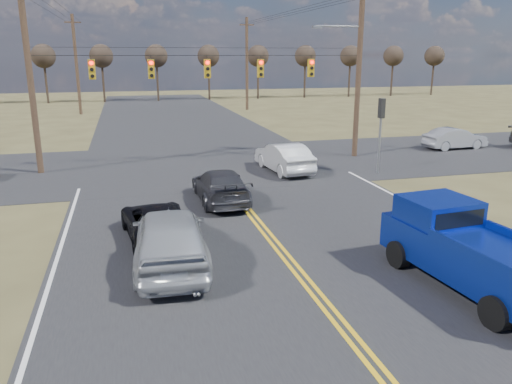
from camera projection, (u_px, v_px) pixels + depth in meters
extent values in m
plane|color=brown|center=(336.00, 320.00, 11.73)|extent=(160.00, 160.00, 0.00)
cube|color=#28282B|center=(241.00, 203.00, 21.06)|extent=(14.00, 120.00, 0.02)
cube|color=#28282B|center=(210.00, 164.00, 28.53)|extent=(120.00, 12.00, 0.02)
cylinder|color=#473323|center=(30.00, 76.00, 25.01)|extent=(0.32, 0.32, 10.00)
cylinder|color=#473323|center=(359.00, 73.00, 29.39)|extent=(0.32, 0.32, 10.00)
cylinder|color=black|center=(207.00, 55.00, 26.93)|extent=(18.00, 0.02, 0.02)
cylinder|color=black|center=(207.00, 48.00, 26.83)|extent=(18.00, 0.02, 0.02)
cube|color=#B28C14|center=(92.00, 69.00, 25.66)|extent=(0.34, 0.24, 1.00)
cylinder|color=#FF0C05|center=(91.00, 63.00, 25.44)|extent=(0.20, 0.06, 0.20)
cylinder|color=black|center=(92.00, 70.00, 25.53)|extent=(0.20, 0.06, 0.20)
cylinder|color=black|center=(92.00, 76.00, 25.62)|extent=(0.20, 0.06, 0.20)
cube|color=black|center=(91.00, 61.00, 25.38)|extent=(0.24, 0.14, 0.03)
cube|color=#B28C14|center=(151.00, 69.00, 26.39)|extent=(0.34, 0.24, 1.00)
cylinder|color=#FF0C05|center=(151.00, 63.00, 26.17)|extent=(0.20, 0.06, 0.20)
cylinder|color=black|center=(151.00, 69.00, 26.26)|extent=(0.20, 0.06, 0.20)
cylinder|color=black|center=(152.00, 76.00, 26.35)|extent=(0.20, 0.06, 0.20)
cube|color=black|center=(151.00, 61.00, 26.11)|extent=(0.24, 0.14, 0.03)
cube|color=#B28C14|center=(207.00, 69.00, 27.12)|extent=(0.34, 0.24, 1.00)
cylinder|color=#FF0C05|center=(208.00, 62.00, 26.90)|extent=(0.20, 0.06, 0.20)
cylinder|color=black|center=(208.00, 69.00, 26.99)|extent=(0.20, 0.06, 0.20)
cylinder|color=black|center=(208.00, 75.00, 27.08)|extent=(0.20, 0.06, 0.20)
cube|color=black|center=(208.00, 60.00, 26.84)|extent=(0.24, 0.14, 0.03)
cube|color=#B28C14|center=(260.00, 68.00, 27.85)|extent=(0.34, 0.24, 1.00)
cylinder|color=#FF0C05|center=(261.00, 62.00, 27.63)|extent=(0.20, 0.06, 0.20)
cylinder|color=black|center=(261.00, 68.00, 27.72)|extent=(0.20, 0.06, 0.20)
cylinder|color=black|center=(261.00, 74.00, 27.81)|extent=(0.20, 0.06, 0.20)
cube|color=black|center=(261.00, 60.00, 27.58)|extent=(0.24, 0.14, 0.03)
cube|color=#B28C14|center=(311.00, 68.00, 28.58)|extent=(0.34, 0.24, 1.00)
cylinder|color=#FF0C05|center=(312.00, 62.00, 28.36)|extent=(0.20, 0.06, 0.20)
cylinder|color=black|center=(312.00, 68.00, 28.45)|extent=(0.20, 0.06, 0.20)
cylinder|color=black|center=(312.00, 74.00, 28.54)|extent=(0.20, 0.06, 0.20)
cube|color=black|center=(312.00, 60.00, 28.31)|extent=(0.24, 0.14, 0.03)
cylinder|color=slate|center=(379.00, 143.00, 25.90)|extent=(0.12, 0.12, 3.20)
cube|color=black|center=(382.00, 108.00, 25.42)|extent=(0.24, 0.34, 1.00)
cylinder|color=slate|center=(339.00, 26.00, 28.36)|extent=(2.80, 0.10, 0.10)
cube|color=slate|center=(317.00, 27.00, 28.06)|extent=(0.55, 0.22, 0.14)
cylinder|color=#473323|center=(77.00, 65.00, 51.13)|extent=(0.32, 0.32, 10.00)
cube|color=#473323|center=(73.00, 22.00, 50.02)|extent=(1.60, 0.12, 0.12)
cylinder|color=#473323|center=(247.00, 65.00, 55.51)|extent=(0.32, 0.32, 10.00)
cube|color=#473323|center=(247.00, 25.00, 54.40)|extent=(1.60, 0.12, 0.12)
cylinder|color=#33261C|center=(46.00, 82.00, 63.57)|extent=(0.28, 0.28, 5.50)
sphere|color=#2D231C|center=(43.00, 56.00, 62.73)|extent=(3.00, 3.00, 3.00)
cylinder|color=#33261C|center=(103.00, 81.00, 65.27)|extent=(0.28, 0.28, 5.50)
sphere|color=#2D231C|center=(101.00, 56.00, 64.44)|extent=(3.00, 3.00, 3.00)
cylinder|color=#33261C|center=(157.00, 80.00, 66.98)|extent=(0.28, 0.28, 5.50)
sphere|color=#2D231C|center=(156.00, 56.00, 66.14)|extent=(3.00, 3.00, 3.00)
cylinder|color=#33261C|center=(209.00, 80.00, 68.68)|extent=(0.28, 0.28, 5.50)
sphere|color=#2D231C|center=(208.00, 56.00, 67.85)|extent=(3.00, 3.00, 3.00)
cylinder|color=#33261C|center=(258.00, 79.00, 70.39)|extent=(0.28, 0.28, 5.50)
sphere|color=#2D231C|center=(258.00, 56.00, 69.55)|extent=(3.00, 3.00, 3.00)
cylinder|color=#33261C|center=(305.00, 78.00, 72.09)|extent=(0.28, 0.28, 5.50)
sphere|color=#2D231C|center=(305.00, 56.00, 71.26)|extent=(3.00, 3.00, 3.00)
cylinder|color=#33261C|center=(349.00, 78.00, 73.80)|extent=(0.28, 0.28, 5.50)
sphere|color=#2D231C|center=(350.00, 56.00, 72.96)|extent=(3.00, 3.00, 3.00)
cylinder|color=#33261C|center=(392.00, 77.00, 75.50)|extent=(0.28, 0.28, 5.50)
sphere|color=#2D231C|center=(393.00, 56.00, 74.67)|extent=(3.00, 3.00, 3.00)
cylinder|color=#33261C|center=(433.00, 77.00, 77.21)|extent=(0.28, 0.28, 5.50)
sphere|color=#2D231C|center=(434.00, 56.00, 76.37)|extent=(3.00, 3.00, 3.00)
cylinder|color=black|center=(496.00, 313.00, 11.24)|extent=(0.40, 0.84, 0.81)
cylinder|color=black|center=(399.00, 254.00, 14.54)|extent=(0.40, 0.84, 0.81)
cylinder|color=black|center=(452.00, 246.00, 15.18)|extent=(0.40, 0.84, 0.81)
cube|color=navy|center=(473.00, 257.00, 13.07)|extent=(2.54, 5.65, 1.01)
cube|color=navy|center=(438.00, 211.00, 14.18)|extent=(2.03, 1.90, 0.73)
cube|color=black|center=(459.00, 219.00, 13.42)|extent=(1.62, 0.22, 0.46)
cube|color=navy|center=(477.00, 255.00, 11.63)|extent=(0.42, 3.34, 0.20)
imported|color=#AAAEB3|center=(170.00, 237.00, 14.53)|extent=(2.37, 5.35, 1.79)
imported|color=black|center=(157.00, 221.00, 16.77)|extent=(2.54, 4.64, 1.23)
imported|color=silver|center=(284.00, 157.00, 26.49)|extent=(2.07, 4.82, 1.54)
imported|color=#36363C|center=(220.00, 186.00, 21.04)|extent=(1.96, 4.77, 1.38)
imported|color=#9EA1A6|center=(455.00, 138.00, 32.96)|extent=(1.74, 4.32, 1.39)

